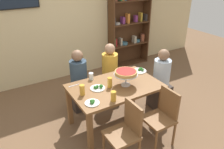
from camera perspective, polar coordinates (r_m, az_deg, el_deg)
ground_plane at (r=3.93m, az=0.77°, el=-12.25°), size 12.00×12.00×0.00m
rear_partition at (r=5.18m, az=-12.39°, el=14.11°), size 8.00×0.12×2.80m
dining_table at (r=3.56m, az=0.83°, el=-4.19°), size 1.41×0.90×0.74m
bookshelf at (r=5.80m, az=4.36°, el=13.44°), size 1.10×0.30×2.21m
diner_far_left at (r=4.10m, az=-8.32°, el=-2.48°), size 0.34×0.34×1.15m
diner_head_east at (r=4.19m, az=12.31°, el=-2.19°), size 0.34×0.34×1.15m
diner_far_right at (r=4.35m, az=-0.54°, el=-0.39°), size 0.34×0.34×1.15m
chair_near_left at (r=3.05m, az=3.57°, el=-13.98°), size 0.40×0.40×0.87m
chair_near_right at (r=3.38m, az=12.73°, el=-10.02°), size 0.40×0.40×0.87m
deep_dish_pizza_stand at (r=3.44m, az=3.57°, el=0.31°), size 0.38×0.38×0.25m
salad_plate_near_diner at (r=3.08m, az=-5.08°, el=-7.12°), size 0.21×0.21×0.07m
salad_plate_far_diner at (r=4.00m, az=7.09°, el=1.06°), size 0.25×0.25×0.06m
salad_plate_spare at (r=3.42m, az=-3.62°, el=-3.37°), size 0.23×0.23×0.07m
beer_glass_amber_tall at (r=3.43m, az=-0.53°, el=-2.08°), size 0.07×0.07×0.16m
beer_glass_amber_short at (r=3.27m, az=-7.61°, el=-3.93°), size 0.08×0.08×0.16m
beer_glass_amber_spare at (r=3.10m, az=0.38°, el=-5.55°), size 0.08×0.08×0.15m
water_glass_clear_near at (r=3.68m, az=-5.35°, el=-0.44°), size 0.08×0.08×0.12m
cutlery_fork_near at (r=3.56m, az=-9.69°, el=-2.77°), size 0.18×0.02×0.00m
cutlery_knife_near at (r=3.88m, az=1.95°, el=0.20°), size 0.17×0.08×0.00m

